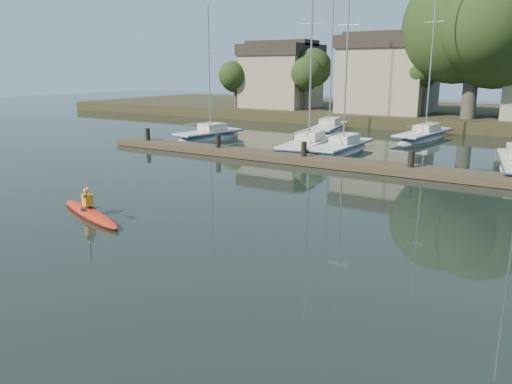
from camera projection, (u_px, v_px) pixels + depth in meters
The scene contains 9 objects.
ground at pixel (184, 244), 15.21m from camera, with size 160.00×160.00×0.00m, color black.
kayak at pixel (90, 212), 17.99m from camera, with size 4.58×2.03×1.48m.
dock at pixel (354, 164), 26.67m from camera, with size 34.00×2.00×1.80m.
sailboat_0 at pixel (209, 141), 38.03m from camera, with size 3.09×7.12×10.94m.
sailboat_1 at pixel (308, 153), 32.68m from camera, with size 3.20×8.57×13.68m.
sailboat_2 at pixel (341, 154), 31.99m from camera, with size 1.97×8.09×13.36m.
sailboat_5 at pixel (328, 134), 41.99m from camera, with size 3.43×8.69×14.03m.
sailboat_6 at pixel (423, 141), 37.90m from camera, with size 3.09×9.30×14.51m.
shore at pixel (476, 90), 46.70m from camera, with size 90.00×25.25×12.75m.
Camera 1 is at (9.53, -11.00, 5.21)m, focal length 35.00 mm.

